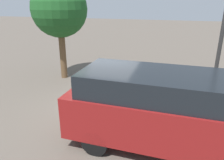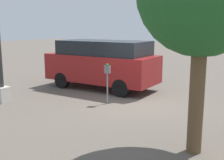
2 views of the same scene
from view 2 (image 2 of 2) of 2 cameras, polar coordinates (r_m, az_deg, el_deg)
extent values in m
plane|color=#60564C|center=(10.10, 3.90, -4.60)|extent=(80.00, 80.00, 0.00)
cylinder|color=gray|center=(9.81, -0.95, -1.75)|extent=(0.05, 0.05, 1.09)
cube|color=slate|center=(9.69, -0.96, 2.14)|extent=(0.22, 0.15, 0.26)
sphere|color=#14662D|center=(9.67, -0.96, 3.03)|extent=(0.11, 0.11, 0.11)
cube|color=beige|center=(10.85, -21.36, -2.74)|extent=(0.44, 0.44, 0.55)
cube|color=maroon|center=(12.26, -2.15, 2.55)|extent=(4.90, 2.11, 1.14)
cube|color=black|center=(12.10, -1.70, 6.59)|extent=(3.93, 1.93, 0.60)
cube|color=orange|center=(13.32, -12.22, 1.15)|extent=(0.08, 0.12, 0.20)
cylinder|color=black|center=(12.59, -10.07, -0.02)|extent=(0.71, 0.26, 0.70)
cylinder|color=black|center=(13.92, -5.23, 1.13)|extent=(0.71, 0.26, 0.70)
cylinder|color=black|center=(10.84, 1.84, -1.60)|extent=(0.71, 0.26, 0.70)
cylinder|color=black|center=(12.35, 5.96, -0.11)|extent=(0.71, 0.26, 0.70)
cylinder|color=brown|center=(6.16, 16.81, -3.25)|extent=(0.32, 0.32, 2.46)
camera|label=1|loc=(16.90, 7.11, 14.45)|focal=35.00mm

